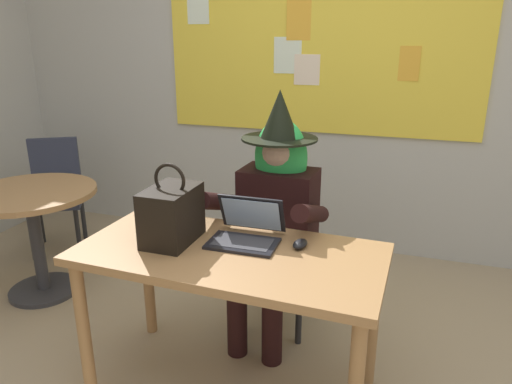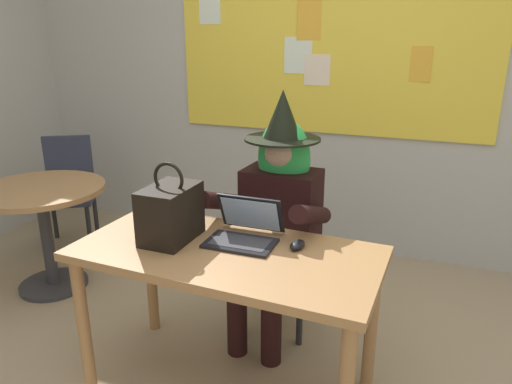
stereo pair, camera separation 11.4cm
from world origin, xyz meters
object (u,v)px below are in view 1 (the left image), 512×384
at_px(chair_at_desk, 280,242).
at_px(handbag, 172,214).
at_px(computer_mouse, 300,244).
at_px(laptop, 246,231).
at_px(person_costumed, 275,204).
at_px(desk_main, 230,270).
at_px(chair_spare_by_window, 56,188).
at_px(side_table_round, 33,218).

height_order(chair_at_desk, handbag, handbag).
bearing_deg(computer_mouse, laptop, -171.45).
xyz_separation_m(person_costumed, computer_mouse, (0.25, -0.44, -0.01)).
xyz_separation_m(desk_main, chair_spare_by_window, (-1.97, 1.13, -0.16)).
bearing_deg(desk_main, chair_spare_by_window, 150.10).
relative_size(chair_at_desk, chair_spare_by_window, 1.01).
height_order(computer_mouse, side_table_round, computer_mouse).
bearing_deg(laptop, person_costumed, 87.73).
relative_size(laptop, chair_spare_by_window, 0.37).
bearing_deg(computer_mouse, side_table_round, 177.46).
bearing_deg(person_costumed, chair_at_desk, -176.59).
bearing_deg(chair_at_desk, person_costumed, -2.36).
xyz_separation_m(desk_main, computer_mouse, (0.30, 0.13, 0.12)).
distance_m(handbag, side_table_round, 1.38).
bearing_deg(chair_spare_by_window, person_costumed, 43.24).
bearing_deg(chair_at_desk, chair_spare_by_window, -105.46).
xyz_separation_m(chair_at_desk, side_table_round, (-1.60, -0.24, 0.05)).
distance_m(computer_mouse, handbag, 0.61).
bearing_deg(chair_spare_by_window, chair_at_desk, 46.50).
distance_m(laptop, handbag, 0.36).
bearing_deg(chair_spare_by_window, laptop, 32.07).
distance_m(desk_main, chair_spare_by_window, 2.27).
bearing_deg(handbag, chair_at_desk, 64.16).
xyz_separation_m(chair_at_desk, laptop, (-0.01, -0.57, 0.30)).
bearing_deg(laptop, chair_spare_by_window, 152.13).
relative_size(person_costumed, handbag, 3.71).
relative_size(desk_main, handbag, 3.71).
height_order(laptop, computer_mouse, laptop).
bearing_deg(chair_at_desk, desk_main, -6.86).
bearing_deg(chair_spare_by_window, computer_mouse, 34.87).
distance_m(desk_main, handbag, 0.37).
xyz_separation_m(chair_at_desk, chair_spare_by_window, (-2.01, 0.44, -0.00)).
bearing_deg(handbag, laptop, 19.32).
bearing_deg(handbag, chair_spare_by_window, 146.30).
height_order(chair_at_desk, laptop, laptop).
relative_size(person_costumed, laptop, 4.31).
height_order(desk_main, side_table_round, desk_main).
height_order(side_table_round, chair_spare_by_window, chair_spare_by_window).
relative_size(laptop, side_table_round, 0.39).
height_order(chair_at_desk, side_table_round, chair_at_desk).
distance_m(chair_at_desk, side_table_round, 1.62).
relative_size(desk_main, chair_spare_by_window, 1.58).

